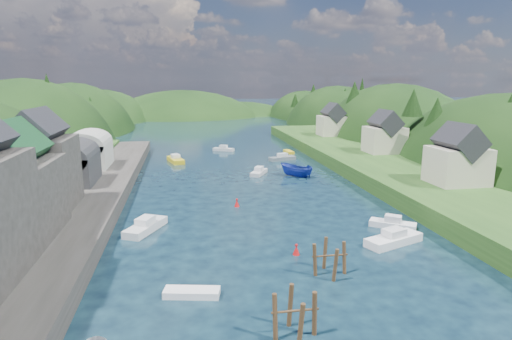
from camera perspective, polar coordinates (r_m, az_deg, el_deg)
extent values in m
plane|color=black|center=(82.24, -2.57, 0.39)|extent=(600.00, 600.00, 0.00)
ellipsoid|color=black|center=(113.60, -27.41, -2.43)|extent=(44.00, 75.56, 52.00)
ellipsoid|color=black|center=(154.10, -22.71, 1.71)|extent=(44.00, 75.56, 48.19)
ellipsoid|color=black|center=(194.59, -20.05, 4.34)|extent=(44.00, 75.56, 39.00)
ellipsoid|color=black|center=(86.24, 30.63, -6.10)|extent=(36.00, 75.56, 44.49)
ellipsoid|color=black|center=(121.02, 17.54, -0.48)|extent=(36.00, 75.56, 48.00)
ellipsoid|color=black|center=(159.66, 10.58, 3.00)|extent=(36.00, 75.56, 44.49)
ellipsoid|color=black|center=(199.04, 6.44, 5.29)|extent=(36.00, 75.56, 36.00)
ellipsoid|color=black|center=(201.71, -9.64, 4.22)|extent=(80.00, 60.00, 44.00)
ellipsoid|color=black|center=(213.71, -2.09, 4.27)|extent=(70.00, 56.00, 36.00)
cone|color=black|center=(100.89, -26.70, 8.42)|extent=(4.73, 4.73, 5.37)
cone|color=black|center=(109.15, -26.00, 9.34)|extent=(4.34, 4.34, 8.32)
cone|color=black|center=(115.89, -23.68, 7.10)|extent=(5.28, 5.28, 5.70)
cone|color=black|center=(131.53, -25.03, 8.93)|extent=(4.77, 4.77, 6.07)
cone|color=black|center=(134.79, -21.20, 7.91)|extent=(4.07, 4.07, 5.74)
cone|color=black|center=(153.60, -21.97, 8.55)|extent=(4.56, 4.56, 7.95)
cone|color=black|center=(159.26, -22.24, 8.00)|extent=(4.75, 4.75, 5.23)
cone|color=black|center=(167.30, -19.87, 8.72)|extent=(4.27, 4.27, 7.52)
cone|color=black|center=(76.83, 30.74, 6.32)|extent=(5.03, 5.03, 6.63)
cone|color=black|center=(84.95, 22.92, 6.67)|extent=(5.29, 5.29, 6.78)
cone|color=black|center=(88.75, 20.23, 8.45)|extent=(4.07, 4.07, 5.35)
cone|color=black|center=(103.37, 20.05, 6.72)|extent=(3.40, 3.40, 6.12)
cone|color=black|center=(115.00, 17.19, 8.84)|extent=(4.94, 4.94, 8.51)
cone|color=black|center=(119.01, 12.97, 9.79)|extent=(5.25, 5.25, 7.12)
cone|color=black|center=(131.89, 13.92, 10.01)|extent=(3.36, 3.36, 8.71)
cone|color=black|center=(145.31, 11.76, 9.35)|extent=(4.57, 4.57, 6.72)
cone|color=black|center=(160.38, 9.16, 9.13)|extent=(3.59, 3.59, 6.17)
cone|color=black|center=(164.60, 7.66, 10.21)|extent=(4.14, 4.14, 6.44)
cone|color=black|center=(174.80, 5.24, 9.24)|extent=(3.83, 3.83, 5.51)
cube|color=#2D2B28|center=(54.17, -24.46, -5.72)|extent=(12.00, 110.00, 2.00)
cube|color=#2D2B28|center=(46.27, -29.78, -3.33)|extent=(8.00, 9.00, 7.00)
cube|color=#1E592D|center=(45.43, -30.36, 2.11)|extent=(5.88, 9.36, 5.88)
cube|color=#2D2B28|center=(54.47, -26.68, -0.39)|extent=(7.00, 8.00, 8.00)
cube|color=black|center=(53.76, -27.16, 4.66)|extent=(5.15, 8.32, 5.15)
cube|color=#2D2D30|center=(66.18, -23.58, 0.10)|extent=(7.00, 9.00, 4.00)
cylinder|color=#2D2D30|center=(65.84, -23.72, 1.81)|extent=(7.00, 9.00, 7.00)
cube|color=#B2B2A8|center=(77.69, -21.52, 1.89)|extent=(7.00, 9.00, 4.00)
cylinder|color=#B2B2A8|center=(77.39, -21.63, 3.35)|extent=(7.00, 9.00, 7.00)
cube|color=#234719|center=(79.65, 16.51, 0.41)|extent=(16.00, 120.00, 2.40)
cube|color=beige|center=(64.75, 25.25, 0.53)|extent=(7.00, 6.00, 5.00)
cube|color=black|center=(64.24, 25.52, 3.45)|extent=(5.15, 6.24, 5.15)
cube|color=beige|center=(87.88, 16.73, 3.89)|extent=(7.00, 6.00, 5.00)
cube|color=black|center=(87.51, 16.86, 6.05)|extent=(5.15, 6.24, 5.15)
cube|color=beige|center=(112.19, 10.18, 5.84)|extent=(7.00, 6.00, 5.00)
cube|color=black|center=(111.90, 10.24, 7.54)|extent=(5.15, 6.24, 5.15)
cylinder|color=#382314|center=(29.63, 7.80, -18.92)|extent=(0.32, 0.32, 3.75)
cylinder|color=#382314|center=(30.39, 4.55, -17.99)|extent=(0.32, 0.32, 3.75)
cylinder|color=#382314|center=(29.03, 2.57, -19.51)|extent=(0.32, 0.32, 3.75)
cylinder|color=#382314|center=(28.23, 5.94, -20.57)|extent=(0.32, 0.32, 3.75)
cylinder|color=#382314|center=(28.99, 5.24, -18.19)|extent=(3.13, 0.16, 0.16)
cylinder|color=#382314|center=(38.37, 11.69, -11.79)|extent=(0.32, 0.32, 3.49)
cylinder|color=#382314|center=(39.07, 9.15, -11.24)|extent=(0.32, 0.32, 3.49)
cylinder|color=#382314|center=(37.55, 7.87, -12.19)|extent=(0.32, 0.32, 3.49)
cylinder|color=#382314|center=(36.82, 10.49, -12.79)|extent=(0.32, 0.32, 3.49)
cylinder|color=#382314|center=(37.71, 9.83, -11.18)|extent=(3.15, 0.16, 0.16)
cone|color=#AC0D0F|center=(41.77, 5.39, -10.60)|extent=(0.70, 0.70, 0.90)
sphere|color=#AC0D0F|center=(41.59, 5.41, -9.96)|extent=(0.30, 0.30, 0.30)
cone|color=#AC0D0F|center=(56.70, -2.57, -4.45)|extent=(0.70, 0.70, 0.90)
sphere|color=#AC0D0F|center=(56.56, -2.58, -3.96)|extent=(0.30, 0.30, 0.30)
cube|color=white|center=(46.37, 17.86, -8.88)|extent=(6.75, 4.35, 0.90)
cube|color=silver|center=(46.08, 17.93, -7.89)|extent=(2.64, 2.21, 0.70)
cube|color=silver|center=(75.73, 0.39, -0.35)|extent=(3.91, 5.39, 0.73)
cube|color=silver|center=(75.58, 0.39, 0.21)|extent=(1.90, 2.16, 0.70)
cube|color=slate|center=(89.32, 3.53, 1.54)|extent=(5.93, 3.40, 0.79)
cube|color=silver|center=(89.19, 3.54, 2.03)|extent=(2.26, 1.81, 0.70)
cube|color=white|center=(51.30, 17.75, -6.95)|extent=(5.10, 4.24, 0.71)
cube|color=silver|center=(51.08, 17.80, -6.17)|extent=(2.12, 1.96, 0.70)
cube|color=white|center=(34.77, -8.56, -15.88)|extent=(4.50, 2.25, 0.60)
cube|color=silver|center=(49.36, -14.50, -7.41)|extent=(4.64, 6.52, 0.88)
cube|color=silver|center=(49.09, -14.55, -6.50)|extent=(2.27, 2.60, 0.70)
imported|color=navy|center=(74.12, 5.37, -0.10)|extent=(6.07, 5.98, 2.39)
cube|color=silver|center=(101.31, -4.35, 2.74)|extent=(5.11, 3.80, 0.69)
cube|color=silver|center=(101.20, -4.35, 3.15)|extent=(2.06, 1.83, 0.70)
cube|color=gold|center=(88.55, -10.67, 1.30)|extent=(3.77, 6.94, 0.93)
cube|color=silver|center=(88.40, -10.69, 1.85)|extent=(2.06, 2.62, 0.70)
cube|color=gold|center=(98.44, 4.39, 2.44)|extent=(1.75, 4.21, 0.57)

